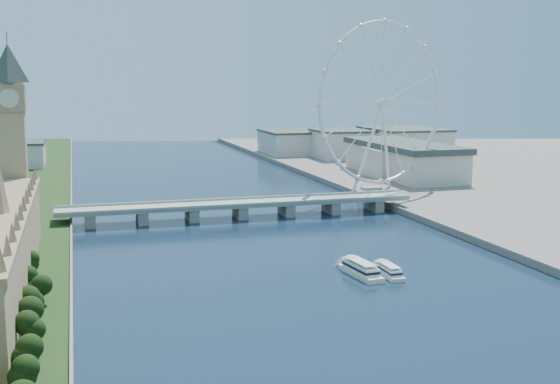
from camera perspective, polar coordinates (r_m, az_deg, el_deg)
name	(u,v)px	position (r m, az deg, el deg)	size (l,w,h in m)	color
tree_row	(22,363)	(205.66, -20.24, -12.88)	(8.05, 216.05, 19.76)	black
big_ben	(11,114)	(396.56, -21.00, 5.93)	(20.02, 20.02, 110.00)	tan
westminster_bridge	(240,207)	(434.94, -3.27, -1.23)	(220.00, 22.00, 9.50)	gray
london_eye	(382,104)	(519.75, 8.33, 7.11)	(113.60, 39.12, 124.30)	silver
county_hall	(403,179)	(616.52, 9.93, 1.04)	(54.00, 144.00, 35.00)	beige
city_skyline	(218,150)	(693.81, -5.02, 3.42)	(505.00, 280.00, 32.00)	beige
tour_boat_near	(360,276)	(308.96, 6.56, -6.77)	(8.09, 31.58, 7.00)	silver
tour_boat_far	(388,276)	(310.63, 8.78, -6.73)	(6.57, 25.92, 5.69)	silver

